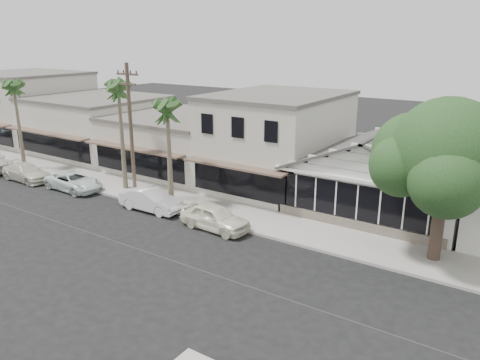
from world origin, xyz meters
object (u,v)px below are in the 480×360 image
Objects in this scene: car_1 at (151,200)px; utility_pole at (131,131)px; car_3 at (26,172)px; shade_tree at (446,155)px; car_2 at (74,181)px; car_0 at (215,217)px.

utility_pole is at bearing 70.83° from car_1.
car_1 is 0.94× the size of car_3.
shade_tree reaches higher than car_3.
utility_pole is 1.95× the size of car_2.
car_1 is 7.53m from car_2.
car_0 reaches higher than car_2.
car_3 is at bearing 96.92° from car_2.
car_2 is 5.03m from car_3.
car_3 is 0.57× the size of shade_tree.
shade_tree is (16.30, 2.76, 4.55)m from car_1.
utility_pole reaches higher than car_1.
utility_pole reaches higher than car_2.
shade_tree is at bearing -82.38° from car_2.
utility_pole is at bearing -81.78° from car_2.
utility_pole is 8.33m from car_0.
car_3 is (-17.66, -0.38, -0.07)m from car_0.
shade_tree is (23.83, 2.80, 4.61)m from car_2.
car_2 is 1.02× the size of car_3.
utility_pole is 4.64m from car_1.
car_0 is (7.23, -0.85, -4.06)m from utility_pole.
utility_pole is 6.87m from car_2.
shade_tree reaches higher than car_1.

